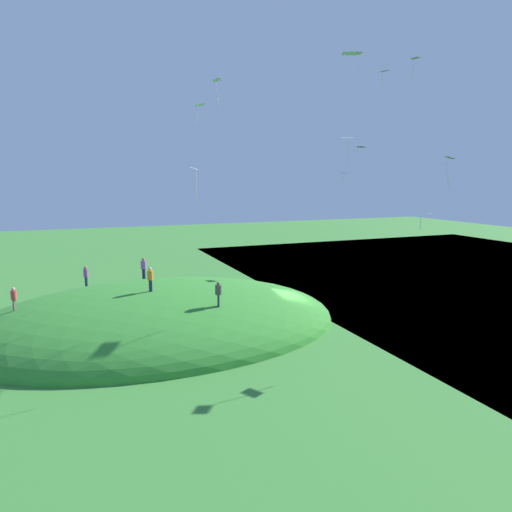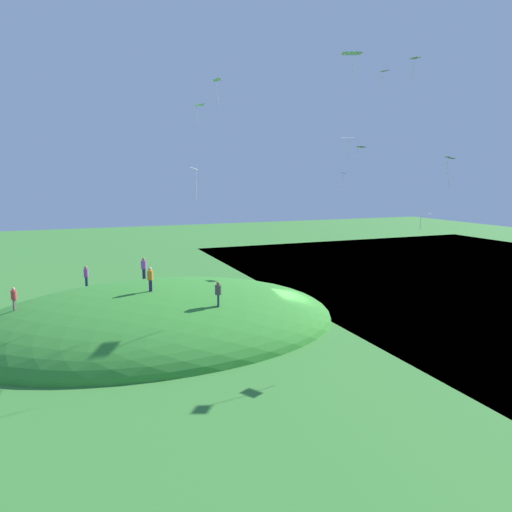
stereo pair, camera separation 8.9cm
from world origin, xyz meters
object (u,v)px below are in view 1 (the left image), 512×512
Objects in this scene: kite_0 at (194,172)px; kite_3 at (422,214)px; person_walking_path at (14,296)px; kite_5 at (342,174)px; kite_7 at (449,160)px; kite_2 at (199,106)px; person_with_child at (86,274)px; kite_6 at (217,82)px; kite_8 at (352,54)px; kite_1 at (415,60)px; kite_4 at (348,139)px; kite_9 at (384,72)px; person_near_shore at (218,291)px; person_watching_kites at (144,266)px; kite_10 at (360,147)px; person_on_hilltop at (150,276)px.

kite_3 is (-12.81, 7.58, -2.66)m from kite_0.
person_walking_path is 31.29m from kite_5.
kite_5 is 0.71× the size of kite_7.
kite_0 is 1.45× the size of kite_2.
kite_6 is at bearing 2.00° from person_with_child.
kite_8 reaches higher than kite_2.
kite_0 is at bearing -11.19° from kite_1.
kite_8 is (4.39, -1.85, 9.57)m from kite_3.
kite_5 is (-24.75, -0.14, 8.33)m from person_with_child.
kite_3 is at bearing 107.59° from kite_4.
kite_3 is at bearing 73.27° from kite_9.
person_walking_path is 1.17× the size of kite_9.
person_near_shore is 14.93m from kite_2.
kite_9 is at bearing -157.19° from kite_4.
kite_5 reaches higher than person_near_shore.
person_watching_kites is 0.84× the size of kite_6.
person_near_shore is 0.76× the size of kite_6.
kite_5 is at bearing -121.16° from kite_8.
kite_3 is (-10.99, 12.66, -7.78)m from kite_2.
kite_10 is (-15.22, -4.02, -3.94)m from kite_6.
person_walking_path is at bearing -23.03° from kite_3.
kite_7 is at bearing 141.55° from kite_6.
kite_9 is (-18.08, 1.34, 14.87)m from person_on_hilltop.
kite_7 is (2.71, 16.95, 0.70)m from kite_5.
person_with_child is 0.94× the size of kite_4.
kite_4 reaches higher than kite_3.
person_watching_kites is 0.90× the size of kite_7.
kite_10 is (-24.77, 2.88, 10.77)m from person_with_child.
kite_10 is at bearing -129.20° from kite_4.
kite_10 is at bearing -159.65° from kite_0.
kite_1 reaches higher than kite_4.
kite_4 is at bearing -54.68° from kite_7.
kite_9 reaches higher than kite_0.
kite_7 is at bearing 165.90° from kite_8.
person_walking_path is at bearing 9.25° from kite_2.
kite_3 is 7.93m from kite_4.
person_on_hilltop is 7.15m from person_watching_kites.
person_near_shore is 14.31m from kite_4.
kite_4 is 6.60m from kite_8.
kite_9 is (-17.55, 8.45, 15.39)m from person_watching_kites.
kite_7 is at bearing 153.78° from kite_0.
person_watching_kites is (-9.32, -5.63, 0.42)m from person_walking_path.
kite_1 is (-14.51, 0.72, 15.64)m from person_near_shore.
kite_2 is 17.25m from kite_5.
kite_8 is at bearing -92.37° from person_near_shore.
kite_9 is at bearing 74.89° from kite_5.
kite_0 is 16.69m from kite_7.
person_on_hilltop is at bearing -24.89° from kite_0.
kite_6 is 1.08× the size of kite_7.
kite_8 is at bearing -14.17° from person_on_hilltop.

